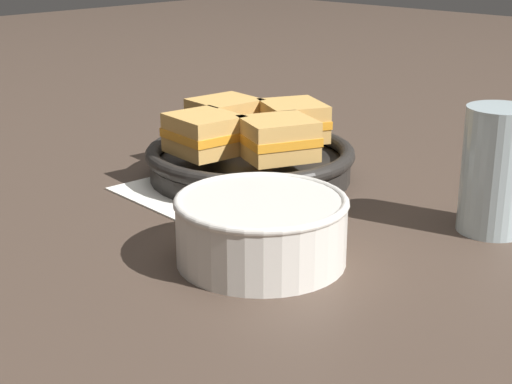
{
  "coord_description": "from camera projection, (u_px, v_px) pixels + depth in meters",
  "views": [
    {
      "loc": [
        0.54,
        -0.57,
        0.3
      ],
      "look_at": [
        0.0,
        -0.02,
        0.03
      ],
      "focal_mm": 55.0,
      "sensor_mm": 36.0,
      "label": 1
    }
  ],
  "objects": [
    {
      "name": "napkin",
      "position": [
        216.0,
        193.0,
        0.91
      ],
      "size": [
        0.22,
        0.19,
        0.0
      ],
      "color": "white",
      "rests_on": "ground_plane"
    },
    {
      "name": "skillet",
      "position": [
        250.0,
        162.0,
        0.96
      ],
      "size": [
        0.26,
        0.26,
        0.04
      ],
      "color": "black",
      "rests_on": "ground_plane"
    },
    {
      "name": "sandwich_far_left",
      "position": [
        278.0,
        138.0,
        0.9
      ],
      "size": [
        0.1,
        0.1,
        0.05
      ],
      "rotation": [
        0.0,
        0.0,
        7.44
      ],
      "color": "tan",
      "rests_on": "skillet"
    },
    {
      "name": "sandwich_near_right",
      "position": [
        204.0,
        134.0,
        0.92
      ],
      "size": [
        0.09,
        0.08,
        0.05
      ],
      "rotation": [
        0.0,
        0.0,
        6.16
      ],
      "color": "tan",
      "rests_on": "skillet"
    },
    {
      "name": "soup_bowl",
      "position": [
        261.0,
        225.0,
        0.72
      ],
      "size": [
        0.16,
        0.16,
        0.06
      ],
      "color": "silver",
      "rests_on": "ground_plane"
    },
    {
      "name": "sandwich_far_right",
      "position": [
        293.0,
        121.0,
        0.98
      ],
      "size": [
        0.1,
        0.1,
        0.05
      ],
      "rotation": [
        0.0,
        0.0,
        8.95
      ],
      "color": "tan",
      "rests_on": "skillet"
    },
    {
      "name": "sandwich_near_left",
      "position": [
        225.0,
        117.0,
        1.0
      ],
      "size": [
        0.08,
        0.09,
        0.05
      ],
      "rotation": [
        0.0,
        0.0,
        4.6
      ],
      "color": "tan",
      "rests_on": "skillet"
    },
    {
      "name": "drinking_glass",
      "position": [
        496.0,
        170.0,
        0.78
      ],
      "size": [
        0.07,
        0.07,
        0.13
      ],
      "color": "silver",
      "rests_on": "ground_plane"
    },
    {
      "name": "ground_plane",
      "position": [
        265.0,
        218.0,
        0.84
      ],
      "size": [
        4.0,
        4.0,
        0.0
      ],
      "primitive_type": "plane",
      "color": "#47382D"
    },
    {
      "name": "spoon",
      "position": [
        225.0,
        197.0,
        0.88
      ],
      "size": [
        0.15,
        0.08,
        0.01
      ],
      "rotation": [
        0.0,
        0.0,
        -0.42
      ],
      "color": "#B7B7BC",
      "rests_on": "napkin"
    }
  ]
}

